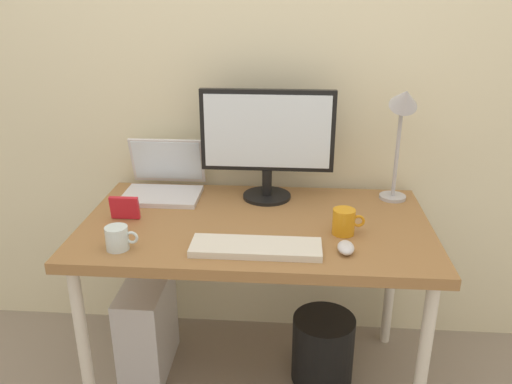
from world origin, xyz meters
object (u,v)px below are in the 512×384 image
object	(u,v)px
mouse	(346,248)
desk	(256,237)
laptop	(164,181)
computer_tower	(148,327)
coffee_mug	(344,222)
wastebasket	(323,349)
glass_cup	(118,238)
keyboard	(256,247)
desk_lamp	(402,117)
photo_frame	(125,208)
monitor	(267,138)

from	to	relation	value
mouse	desk	bearing A→B (deg)	145.17
laptop	computer_tower	distance (m)	0.64
coffee_mug	wastebasket	distance (m)	0.66
glass_cup	computer_tower	world-z (taller)	glass_cup
coffee_mug	glass_cup	world-z (taller)	coffee_mug
mouse	wastebasket	distance (m)	0.67
desk	wastebasket	distance (m)	0.61
keyboard	wastebasket	size ratio (longest dim) A/B	1.47
laptop	wastebasket	world-z (taller)	laptop
desk	coffee_mug	xyz separation A→B (m)	(0.32, -0.08, 0.11)
glass_cup	coffee_mug	bearing A→B (deg)	12.92
wastebasket	coffee_mug	bearing A→B (deg)	-70.82
desk	laptop	distance (m)	0.50
wastebasket	glass_cup	bearing A→B (deg)	-158.19
desk_lamp	glass_cup	xyz separation A→B (m)	(-1.00, -0.50, -0.31)
glass_cup	photo_frame	size ratio (longest dim) A/B	1.02
mouse	coffee_mug	size ratio (longest dim) A/B	0.78
desk	monitor	world-z (taller)	monitor
coffee_mug	laptop	bearing A→B (deg)	155.21
wastebasket	keyboard	bearing A→B (deg)	-134.42
laptop	wastebasket	xyz separation A→B (m)	(0.70, -0.22, -0.66)
photo_frame	wastebasket	xyz separation A→B (m)	(0.78, 0.05, -0.65)
desk	laptop	bearing A→B (deg)	147.82
monitor	mouse	distance (m)	0.60
computer_tower	wastebasket	distance (m)	0.76
laptop	computer_tower	size ratio (longest dim) A/B	0.76
monitor	computer_tower	distance (m)	0.96
desk	monitor	distance (m)	0.41
monitor	glass_cup	world-z (taller)	monitor
coffee_mug	wastebasket	size ratio (longest dim) A/B	0.39
desk_lamp	keyboard	size ratio (longest dim) A/B	1.13
desk	glass_cup	size ratio (longest dim) A/B	11.64
mouse	glass_cup	world-z (taller)	glass_cup
monitor	desk_lamp	distance (m)	0.53
coffee_mug	wastebasket	xyz separation A→B (m)	(-0.04, 0.12, -0.65)
photo_frame	desk_lamp	bearing A→B (deg)	13.88
monitor	mouse	size ratio (longest dim) A/B	6.00
coffee_mug	wastebasket	bearing A→B (deg)	109.18
keyboard	photo_frame	bearing A→B (deg)	157.34
desk	mouse	bearing A→B (deg)	-34.83
photo_frame	keyboard	bearing A→B (deg)	-22.66
desk	monitor	bearing A→B (deg)	83.52
desk_lamp	computer_tower	xyz separation A→B (m)	(-1.03, -0.19, -0.90)
laptop	keyboard	bearing A→B (deg)	-48.85
laptop	mouse	bearing A→B (deg)	-33.35
laptop	mouse	world-z (taller)	laptop
wastebasket	desk	bearing A→B (deg)	-172.72
desk	wastebasket	size ratio (longest dim) A/B	4.36
monitor	laptop	bearing A→B (deg)	177.48
desk	glass_cup	distance (m)	0.53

